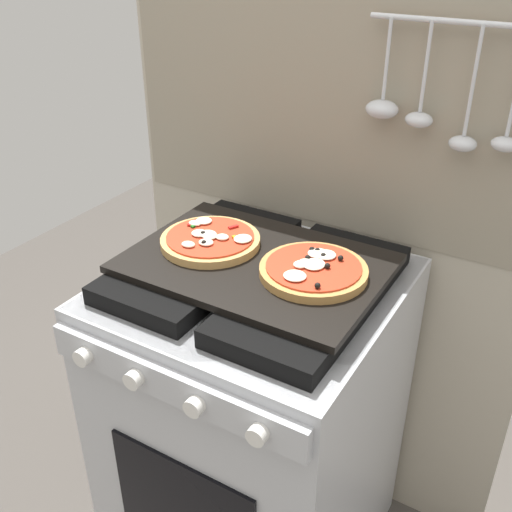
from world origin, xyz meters
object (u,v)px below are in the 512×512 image
object	(u,v)px
pizza_left	(210,240)
pizza_right	(313,270)
baking_tray	(256,263)
stove	(256,421)

from	to	relation	value
pizza_left	pizza_right	size ratio (longest dim) A/B	1.00
pizza_left	pizza_right	xyz separation A→B (m)	(0.25, 0.00, 0.00)
baking_tray	pizza_right	world-z (taller)	pizza_right
baking_tray	pizza_left	xyz separation A→B (m)	(-0.12, 0.01, 0.02)
baking_tray	pizza_left	distance (m)	0.13
baking_tray	pizza_left	bearing A→B (deg)	176.30
pizza_left	stove	bearing A→B (deg)	-4.46
pizza_left	pizza_right	bearing A→B (deg)	0.08
pizza_left	pizza_right	world-z (taller)	same
baking_tray	pizza_right	bearing A→B (deg)	3.62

